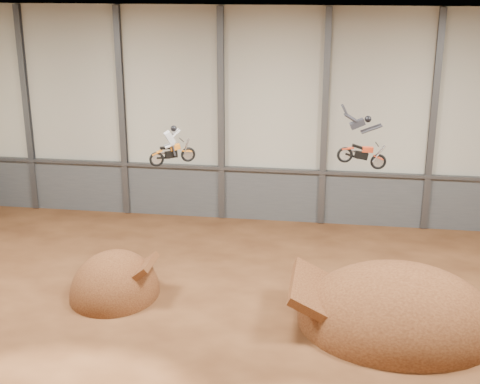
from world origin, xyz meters
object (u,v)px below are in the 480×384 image
takeoff_ramp (115,294)px  landing_ramp (397,324)px  fmx_rider_a (173,143)px  fmx_rider_b (361,138)px

takeoff_ramp → landing_ramp: 14.31m
takeoff_ramp → landing_ramp: landing_ramp is taller
fmx_rider_a → fmx_rider_b: fmx_rider_b is taller
landing_ramp → fmx_rider_b: size_ratio=2.96×
fmx_rider_a → takeoff_ramp: bearing=169.6°
fmx_rider_a → landing_ramp: bearing=-37.3°
takeoff_ramp → fmx_rider_a: (3.08, 0.96, 7.95)m
takeoff_ramp → fmx_rider_b: fmx_rider_b is taller
fmx_rider_b → takeoff_ramp: bearing=-179.3°
landing_ramp → fmx_rider_b: bearing=128.8°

